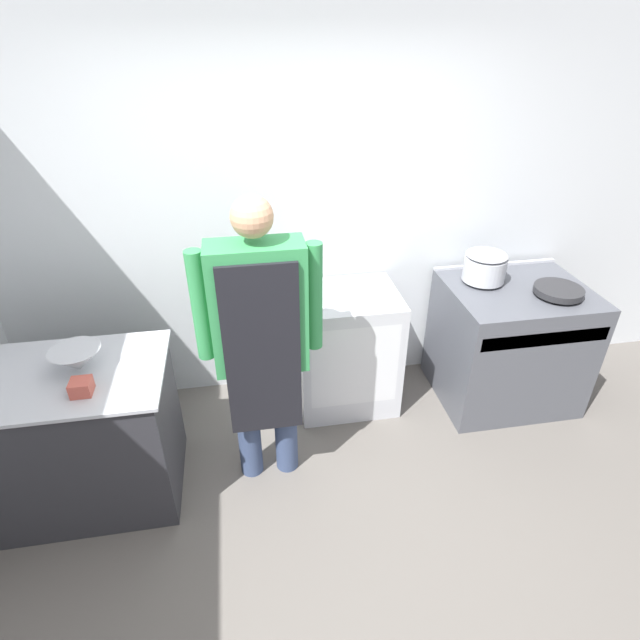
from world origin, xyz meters
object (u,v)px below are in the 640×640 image
at_px(mixing_bowl, 77,360).
at_px(stove, 507,343).
at_px(fridge_unit, 346,349).
at_px(stock_pot, 485,266).
at_px(saute_pan, 559,290).
at_px(person_cook, 260,334).
at_px(plastic_tub, 81,387).

bearing_deg(mixing_bowl, stove, 8.86).
bearing_deg(fridge_unit, stock_pot, 0.58).
bearing_deg(saute_pan, stove, 144.46).
xyz_separation_m(mixing_bowl, stock_pot, (2.56, 0.57, 0.08)).
relative_size(person_cook, saute_pan, 5.62).
height_order(person_cook, saute_pan, person_cook).
distance_m(person_cook, stock_pot, 1.71).
height_order(person_cook, plastic_tub, person_cook).
bearing_deg(plastic_tub, fridge_unit, 26.82).
xyz_separation_m(fridge_unit, saute_pan, (1.38, -0.27, 0.50)).
bearing_deg(stove, saute_pan, -35.54).
bearing_deg(fridge_unit, mixing_bowl, -160.55).
xyz_separation_m(stock_pot, saute_pan, (0.41, -0.28, -0.09)).
bearing_deg(stock_pot, fridge_unit, -179.42).
height_order(mixing_bowl, saute_pan, mixing_bowl).
distance_m(stove, plastic_tub, 2.83).
distance_m(person_cook, mixing_bowl, 0.97).
bearing_deg(saute_pan, fridge_unit, 169.06).
relative_size(stove, plastic_tub, 9.47).
distance_m(stove, person_cook, 1.96).
height_order(stove, saute_pan, saute_pan).
distance_m(mixing_bowl, saute_pan, 2.98).
distance_m(fridge_unit, plastic_tub, 1.78).
bearing_deg(stove, person_cook, -165.25).
xyz_separation_m(person_cook, stock_pot, (1.59, 0.61, -0.00)).
distance_m(plastic_tub, stock_pot, 2.62).
relative_size(fridge_unit, mixing_bowl, 3.37).
height_order(person_cook, mixing_bowl, person_cook).
distance_m(fridge_unit, mixing_bowl, 1.76).
distance_m(stove, fridge_unit, 1.19).
distance_m(plastic_tub, saute_pan, 2.95).
bearing_deg(mixing_bowl, person_cook, -2.52).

